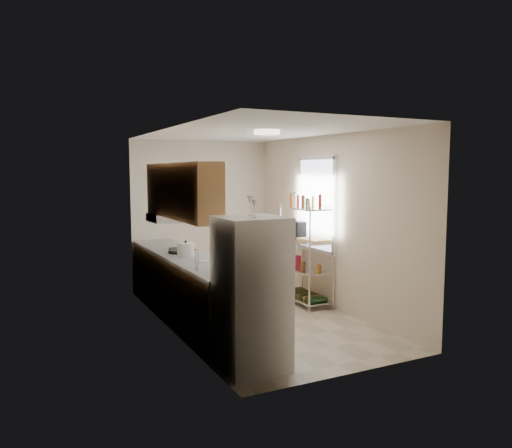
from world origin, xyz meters
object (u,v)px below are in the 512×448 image
(rice_cooker, at_px, (186,250))
(cutting_board, at_px, (315,240))
(refrigerator, at_px, (251,294))
(espresso_machine, at_px, (299,229))
(frying_pan_large, at_px, (178,252))

(rice_cooker, distance_m, cutting_board, 2.01)
(refrigerator, height_order, cutting_board, refrigerator)
(espresso_machine, bearing_deg, rice_cooker, -160.20)
(rice_cooker, bearing_deg, espresso_machine, 8.90)
(refrigerator, bearing_deg, cutting_board, 42.38)
(refrigerator, height_order, espresso_machine, refrigerator)
(cutting_board, relative_size, espresso_machine, 1.75)
(rice_cooker, distance_m, frying_pan_large, 0.33)
(rice_cooker, height_order, frying_pan_large, rice_cooker)
(refrigerator, bearing_deg, rice_cooker, 91.78)
(refrigerator, height_order, frying_pan_large, refrigerator)
(cutting_board, bearing_deg, rice_cooker, 175.52)
(frying_pan_large, bearing_deg, cutting_board, -18.47)
(frying_pan_large, xyz_separation_m, cutting_board, (2.01, -0.47, 0.10))
(cutting_board, height_order, espresso_machine, espresso_machine)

